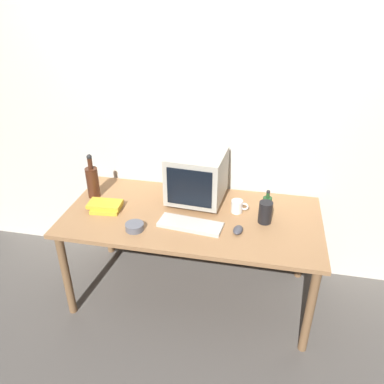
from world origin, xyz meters
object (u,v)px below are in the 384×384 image
at_px(keyboard, 190,225).
at_px(bottle_short, 267,204).
at_px(computer_mouse, 238,230).
at_px(crt_monitor, 197,177).
at_px(book_stack, 106,206).
at_px(cd_spindle, 135,227).
at_px(bottle_tall, 93,181).
at_px(mug, 237,206).
at_px(metal_canister, 265,212).

bearing_deg(keyboard, bottle_short, 37.09).
height_order(computer_mouse, bottle_short, bottle_short).
bearing_deg(bottle_short, crt_monitor, 173.67).
xyz_separation_m(crt_monitor, bottle_short, (0.51, -0.06, -0.13)).
relative_size(book_stack, cd_spindle, 1.99).
distance_m(computer_mouse, cd_spindle, 0.66).
bearing_deg(crt_monitor, book_stack, -157.16).
relative_size(bottle_tall, cd_spindle, 2.81).
height_order(crt_monitor, bottle_short, crt_monitor).
height_order(computer_mouse, mug, mug).
distance_m(keyboard, cd_spindle, 0.36).
height_order(computer_mouse, bottle_tall, bottle_tall).
xyz_separation_m(bottle_tall, metal_canister, (1.26, -0.10, -0.05)).
xyz_separation_m(crt_monitor, metal_canister, (0.50, -0.19, -0.12)).
relative_size(keyboard, metal_canister, 2.80).
height_order(bottle_tall, metal_canister, bottle_tall).
relative_size(bottle_short, metal_canister, 1.13).
bearing_deg(metal_canister, keyboard, -162.56).
xyz_separation_m(computer_mouse, book_stack, (-0.94, 0.10, 0.01)).
xyz_separation_m(keyboard, metal_canister, (0.47, 0.15, 0.06)).
distance_m(computer_mouse, mug, 0.25).
relative_size(crt_monitor, keyboard, 0.98).
xyz_separation_m(keyboard, bottle_tall, (-0.78, 0.25, 0.11)).
distance_m(mug, metal_canister, 0.21).
distance_m(mug, cd_spindle, 0.72).
xyz_separation_m(crt_monitor, computer_mouse, (0.34, -0.35, -0.17)).
bearing_deg(crt_monitor, bottle_tall, -172.83).
bearing_deg(metal_canister, cd_spindle, -162.38).
xyz_separation_m(bottle_short, cd_spindle, (-0.83, -0.40, -0.04)).
distance_m(computer_mouse, bottle_short, 0.34).
distance_m(book_stack, metal_canister, 1.10).
bearing_deg(computer_mouse, mug, 105.69).
bearing_deg(book_stack, bottle_short, 10.10).
bearing_deg(mug, crt_monitor, 161.14).
xyz_separation_m(keyboard, book_stack, (-0.63, 0.09, 0.01)).
xyz_separation_m(bottle_tall, cd_spindle, (0.44, -0.36, -0.10)).
height_order(book_stack, metal_canister, metal_canister).
relative_size(computer_mouse, bottle_tall, 0.30).
bearing_deg(crt_monitor, metal_canister, -21.29).
bearing_deg(mug, bottle_short, 13.75).
bearing_deg(computer_mouse, book_stack, -177.05).
bearing_deg(computer_mouse, cd_spindle, -162.16).
bearing_deg(metal_canister, computer_mouse, -136.20).
relative_size(book_stack, metal_canister, 1.60).
relative_size(mug, cd_spindle, 1.00).
distance_m(bottle_tall, metal_canister, 1.26).
xyz_separation_m(computer_mouse, mug, (-0.03, 0.24, 0.03)).
xyz_separation_m(mug, metal_canister, (0.19, -0.09, 0.03)).
xyz_separation_m(computer_mouse, bottle_short, (0.17, 0.29, 0.04)).
bearing_deg(keyboard, mug, 46.43).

